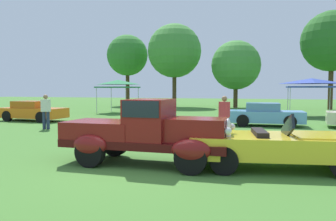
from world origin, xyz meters
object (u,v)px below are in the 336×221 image
neighbor_convertible (281,145)px  show_car_orange (32,111)px  show_car_skyblue (265,115)px  canopy_tent_center_field (311,82)px  feature_pickup_truck (147,131)px  canopy_tent_left_field (118,83)px  spectator_near_truck (224,116)px  spectator_between_cars (46,111)px

neighbor_convertible → show_car_orange: bearing=149.7°
show_car_skyblue → canopy_tent_center_field: 7.81m
feature_pickup_truck → neighbor_convertible: 3.38m
neighbor_convertible → canopy_tent_center_field: (2.46, 16.68, 1.84)m
show_car_skyblue → canopy_tent_center_field: size_ratio=1.21×
neighbor_convertible → canopy_tent_left_field: size_ratio=1.59×
canopy_tent_left_field → canopy_tent_center_field: 14.76m
show_car_orange → spectator_near_truck: (12.26, -3.82, 0.31)m
canopy_tent_left_field → spectator_near_truck: bearing=-48.8°
feature_pickup_truck → show_car_orange: size_ratio=1.07×
show_car_orange → spectator_between_cars: 4.87m
show_car_orange → neighbor_convertible: bearing=-30.3°
feature_pickup_truck → neighbor_convertible: size_ratio=0.98×
feature_pickup_truck → show_car_skyblue: bearing=74.7°
spectator_near_truck → canopy_tent_left_field: canopy_tent_left_field is taller
neighbor_convertible → spectator_between_cars: bearing=154.8°
spectator_between_cars → canopy_tent_center_field: (13.16, 11.66, 1.51)m
show_car_skyblue → spectator_between_cars: size_ratio=2.33×
show_car_skyblue → spectator_near_truck: bearing=-105.8°
neighbor_convertible → show_car_skyblue: size_ratio=1.15×
neighbor_convertible → show_car_skyblue: neighbor_convertible is taller
feature_pickup_truck → show_car_orange: feature_pickup_truck is taller
feature_pickup_truck → spectator_near_truck: bearing=75.2°
show_car_skyblue → neighbor_convertible: bearing=-86.9°
spectator_between_cars → canopy_tent_left_field: (-1.59, 11.27, 1.51)m
neighbor_convertible → spectator_between_cars: 11.82m
show_car_orange → canopy_tent_center_field: (16.71, 8.34, 1.82)m
spectator_between_cars → spectator_near_truck: bearing=-3.3°
feature_pickup_truck → spectator_between_cars: feature_pickup_truck is taller
feature_pickup_truck → canopy_tent_center_field: canopy_tent_center_field is taller
spectator_near_truck → show_car_orange: bearing=162.7°
show_car_orange → show_car_skyblue: 13.79m
feature_pickup_truck → neighbor_convertible: (3.33, 0.51, -0.29)m
show_car_skyblue → canopy_tent_left_field: (-11.76, 6.59, 1.82)m
feature_pickup_truck → show_car_skyblue: size_ratio=1.13×
show_car_skyblue → spectator_near_truck: spectator_near_truck is taller
feature_pickup_truck → canopy_tent_center_field: bearing=71.4°
spectator_between_cars → canopy_tent_left_field: size_ratio=0.60×
canopy_tent_center_field → spectator_near_truck: bearing=-110.1°
spectator_between_cars → show_car_orange: bearing=137.0°
spectator_between_cars → neighbor_convertible: bearing=-25.2°
neighbor_convertible → canopy_tent_left_field: 20.49m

